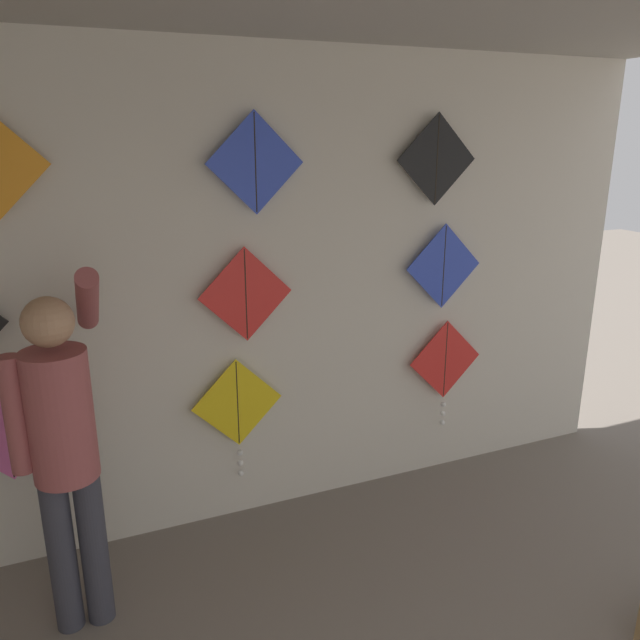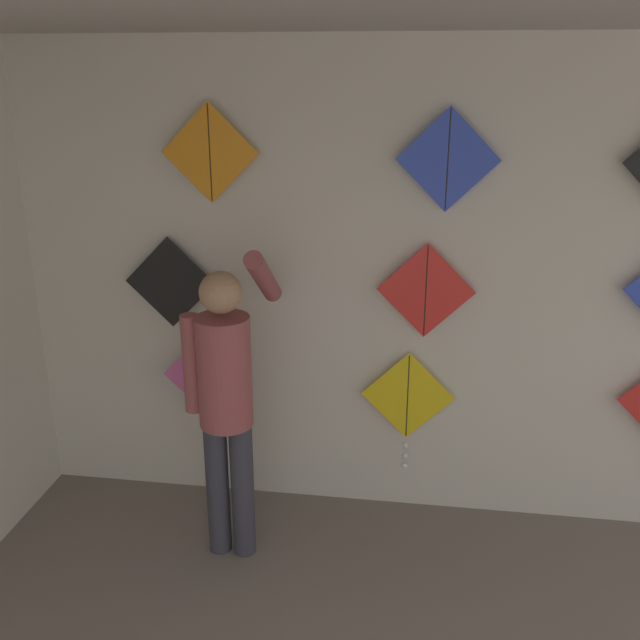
# 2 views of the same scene
# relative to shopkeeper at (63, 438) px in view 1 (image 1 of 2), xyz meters

# --- Properties ---
(back_panel) EXTENTS (5.54, 0.06, 2.80)m
(back_panel) POSITION_rel_shopkeeper_xyz_m (1.00, 0.63, 0.40)
(back_panel) COLOR beige
(back_panel) RESTS_ON ground
(shopkeeper) EXTENTS (0.45, 0.61, 1.77)m
(shopkeeper) POSITION_rel_shopkeeper_xyz_m (0.00, 0.00, 0.00)
(shopkeeper) COLOR #383842
(shopkeeper) RESTS_ON ground
(kite_0) EXTENTS (0.55, 0.01, 0.55)m
(kite_0) POSITION_rel_shopkeeper_xyz_m (-0.28, 0.54, -0.17)
(kite_0) COLOR pink
(kite_1) EXTENTS (0.55, 0.04, 0.76)m
(kite_1) POSITION_rel_shopkeeper_xyz_m (0.96, 0.54, -0.26)
(kite_1) COLOR yellow
(kite_2) EXTENTS (0.55, 0.04, 0.76)m
(kite_2) POSITION_rel_shopkeeper_xyz_m (2.42, 0.54, -0.20)
(kite_2) COLOR red
(kite_4) EXTENTS (0.55, 0.01, 0.55)m
(kite_4) POSITION_rel_shopkeeper_xyz_m (1.03, 0.54, 0.44)
(kite_4) COLOR red
(kite_5) EXTENTS (0.55, 0.01, 0.55)m
(kite_5) POSITION_rel_shopkeeper_xyz_m (2.36, 0.54, 0.49)
(kite_5) COLOR blue
(kite_7) EXTENTS (0.55, 0.01, 0.55)m
(kite_7) POSITION_rel_shopkeeper_xyz_m (1.11, 0.54, 1.17)
(kite_7) COLOR blue
(kite_8) EXTENTS (0.55, 0.01, 0.55)m
(kite_8) POSITION_rel_shopkeeper_xyz_m (2.26, 0.54, 1.17)
(kite_8) COLOR black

